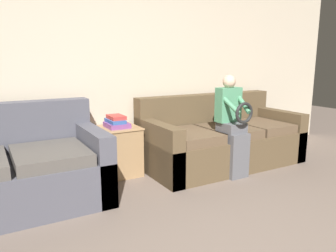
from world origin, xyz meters
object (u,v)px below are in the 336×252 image
couch_side (10,172)px  child_left_seated (233,122)px  side_shelf (116,150)px  book_stack (116,122)px  couch_main (220,140)px

couch_side → child_left_seated: size_ratio=1.44×
couch_side → side_shelf: bearing=14.6°
side_shelf → book_stack: (0.01, -0.01, 0.34)m
book_stack → child_left_seated: bearing=-29.7°
couch_main → child_left_seated: 0.54m
child_left_seated → side_shelf: bearing=150.2°
child_left_seated → couch_side: bearing=171.0°
couch_side → side_shelf: size_ratio=2.93×
child_left_seated → book_stack: child_left_seated is taller
couch_main → couch_side: size_ratio=1.22×
couch_side → book_stack: (1.16, 0.29, 0.31)m
side_shelf → child_left_seated: bearing=-29.8°
couch_main → couch_side: bearing=-179.1°
couch_side → side_shelf: 1.19m
couch_main → book_stack: couch_main is taller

